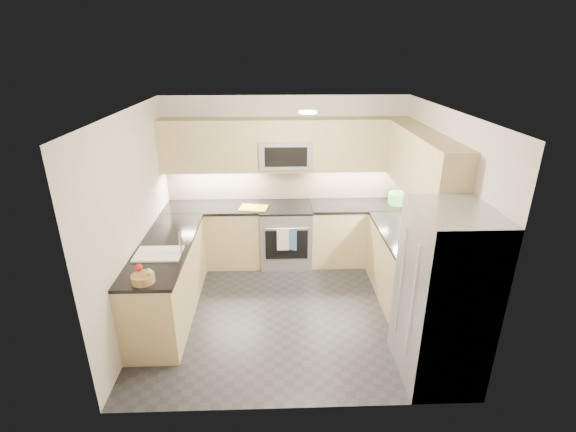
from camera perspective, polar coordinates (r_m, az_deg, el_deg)
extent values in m
cube|color=#222227|center=(5.51, 0.13, -12.53)|extent=(3.60, 3.20, 0.00)
cube|color=beige|center=(4.58, 0.16, 14.13)|extent=(3.60, 3.20, 0.02)
cube|color=beige|center=(6.42, -0.39, 5.05)|extent=(3.60, 0.02, 2.50)
cube|color=beige|center=(3.49, 1.14, -10.62)|extent=(3.60, 0.02, 2.50)
cube|color=beige|center=(5.17, -20.21, -0.70)|extent=(0.02, 3.20, 2.50)
cube|color=beige|center=(5.29, 20.02, -0.17)|extent=(0.02, 3.20, 2.50)
cube|color=tan|center=(6.49, -9.98, -2.69)|extent=(1.42, 0.60, 0.90)
cube|color=tan|center=(6.54, 9.30, -2.41)|extent=(1.42, 0.60, 0.90)
cube|color=tan|center=(5.65, 15.58, -7.16)|extent=(0.60, 1.70, 0.90)
cube|color=tan|center=(5.43, -16.06, -8.47)|extent=(0.60, 2.00, 0.90)
cube|color=black|center=(6.31, -10.26, 1.19)|extent=(1.42, 0.63, 0.04)
cube|color=black|center=(6.36, 9.56, 1.44)|extent=(1.42, 0.63, 0.04)
cube|color=black|center=(5.44, 16.08, -2.83)|extent=(0.63, 1.70, 0.04)
cube|color=black|center=(5.22, -16.60, -4.01)|extent=(0.63, 2.00, 0.04)
cube|color=tan|center=(6.10, -0.36, 9.73)|extent=(3.60, 0.35, 0.75)
cube|color=tan|center=(5.30, 18.02, 6.70)|extent=(0.35, 1.95, 0.75)
cube|color=#C5AC8E|center=(6.43, -0.39, 4.56)|extent=(3.60, 0.01, 0.51)
cube|color=#C5AC8E|center=(5.70, 18.32, 1.04)|extent=(0.01, 2.30, 0.51)
cube|color=gray|center=(6.40, -0.29, -2.64)|extent=(0.76, 0.65, 0.91)
cube|color=black|center=(6.22, -0.30, 1.21)|extent=(0.76, 0.65, 0.03)
cube|color=black|center=(6.10, -0.20, -3.98)|extent=(0.62, 0.02, 0.45)
cylinder|color=#B2B5BA|center=(5.97, -0.19, -1.74)|extent=(0.60, 0.02, 0.02)
cube|color=#999CA0|center=(6.10, -0.35, 8.53)|extent=(0.76, 0.40, 0.40)
cube|color=black|center=(5.91, -0.29, 8.06)|extent=(0.60, 0.01, 0.28)
cube|color=#A3A4AB|center=(4.37, 20.45, -10.27)|extent=(0.70, 0.90, 1.80)
cylinder|color=#B2B5BA|center=(4.07, 16.55, -11.39)|extent=(0.02, 0.02, 1.20)
cylinder|color=#B2B5BA|center=(4.36, 15.13, -8.82)|extent=(0.02, 0.02, 1.20)
cube|color=white|center=(5.02, -17.21, -5.67)|extent=(0.52, 0.38, 0.16)
cylinder|color=silver|center=(4.87, -14.52, -3.62)|extent=(0.03, 0.03, 0.28)
cylinder|color=green|center=(6.48, 14.83, 2.35)|extent=(0.37, 0.37, 0.17)
cube|color=orange|center=(6.13, -4.73, 1.12)|extent=(0.44, 0.35, 0.01)
cylinder|color=#A3794C|center=(4.47, -19.21, -8.07)|extent=(0.26, 0.26, 0.08)
sphere|color=red|center=(4.53, -19.71, -6.69)|extent=(0.08, 0.08, 0.08)
sphere|color=#74C052|center=(4.42, -18.55, -7.27)|extent=(0.07, 0.07, 0.07)
cube|color=silver|center=(6.02, -0.69, -3.30)|extent=(0.17, 0.02, 0.33)
cube|color=#38659A|center=(6.03, 0.44, -3.28)|extent=(0.16, 0.08, 0.31)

